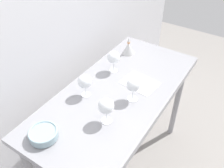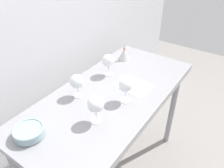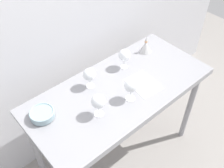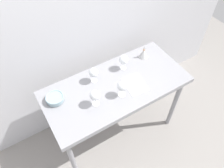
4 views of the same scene
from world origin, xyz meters
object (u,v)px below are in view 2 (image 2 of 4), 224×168
at_px(wine_glass_near_center, 126,85).
at_px(decanter_funnel, 124,54).
at_px(tasting_sheet_upper, 133,86).
at_px(wine_glass_far_right, 108,61).
at_px(wine_glass_far_left, 77,82).
at_px(tasting_bowl, 29,132).
at_px(wine_glass_near_left, 96,105).

height_order(wine_glass_near_center, decanter_funnel, wine_glass_near_center).
bearing_deg(wine_glass_near_center, tasting_sheet_upper, 12.45).
height_order(wine_glass_near_center, wine_glass_far_right, wine_glass_near_center).
bearing_deg(decanter_funnel, wine_glass_far_right, -173.54).
height_order(wine_glass_far_right, decanter_funnel, wine_glass_far_right).
bearing_deg(tasting_sheet_upper, decanter_funnel, 48.29).
distance_m(wine_glass_far_left, tasting_sheet_upper, 0.41).
height_order(wine_glass_far_right, tasting_sheet_upper, wine_glass_far_right).
relative_size(wine_glass_near_center, tasting_sheet_upper, 0.70).
relative_size(wine_glass_far_left, tasting_sheet_upper, 0.66).
bearing_deg(wine_glass_near_center, wine_glass_far_left, 115.57).
bearing_deg(wine_glass_near_center, wine_glass_far_right, 54.17).
height_order(wine_glass_far_left, wine_glass_near_center, wine_glass_near_center).
xyz_separation_m(wine_glass_far_left, tasting_sheet_upper, (0.31, -0.24, -0.11)).
relative_size(wine_glass_far_left, tasting_bowl, 0.99).
bearing_deg(wine_glass_far_right, tasting_bowl, -178.59).
bearing_deg(decanter_funnel, tasting_sheet_upper, -137.92).
xyz_separation_m(wine_glass_far_left, wine_glass_near_left, (-0.12, -0.24, 0.01)).
distance_m(wine_glass_near_left, wine_glass_far_right, 0.51).
xyz_separation_m(wine_glass_far_left, tasting_bowl, (-0.41, -0.02, -0.08)).
bearing_deg(tasting_sheet_upper, wine_glass_near_left, -173.38).
bearing_deg(wine_glass_far_left, tasting_sheet_upper, -38.18).
height_order(wine_glass_near_left, decanter_funnel, wine_glass_near_left).
relative_size(wine_glass_near_center, wine_glass_far_right, 1.02).
relative_size(wine_glass_far_left, wine_glass_near_left, 0.95).
height_order(wine_glass_far_left, tasting_bowl, wine_glass_far_left).
xyz_separation_m(wine_glass_near_left, wine_glass_near_center, (0.25, -0.04, 0.00)).
distance_m(wine_glass_far_right, tasting_bowl, 0.75).
relative_size(wine_glass_far_right, decanter_funnel, 1.15).
relative_size(wine_glass_far_right, tasting_sheet_upper, 0.69).
distance_m(wine_glass_far_left, wine_glass_near_left, 0.27).
bearing_deg(tasting_bowl, wine_glass_far_right, 1.41).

